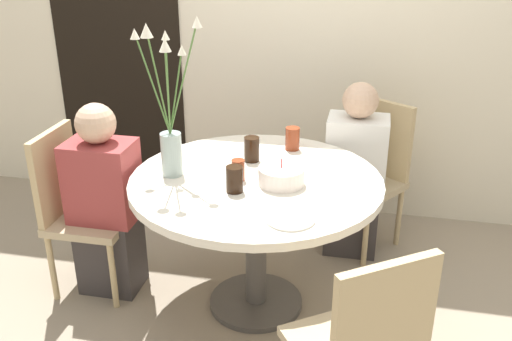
{
  "coord_description": "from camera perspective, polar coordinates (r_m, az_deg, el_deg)",
  "views": [
    {
      "loc": [
        0.51,
        -2.4,
        1.85
      ],
      "look_at": [
        0.0,
        0.0,
        0.76
      ],
      "focal_mm": 40.0,
      "sensor_mm": 36.0,
      "label": 1
    }
  ],
  "objects": [
    {
      "name": "drink_glass_2",
      "position": [
        3.03,
        3.66,
        3.2
      ],
      "size": [
        0.08,
        0.08,
        0.12
      ],
      "color": "maroon",
      "rests_on": "dining_table"
    },
    {
      "name": "flower_vase",
      "position": [
        2.67,
        -8.66,
        4.47
      ],
      "size": [
        0.36,
        0.26,
        0.75
      ],
      "color": "#9EB2AD",
      "rests_on": "dining_table"
    },
    {
      "name": "dining_table",
      "position": [
        2.75,
        0.0,
        -3.07
      ],
      "size": [
        1.21,
        1.21,
        0.72
      ],
      "color": "silver",
      "rests_on": "ground_plane"
    },
    {
      "name": "doorway_panel",
      "position": [
        4.05,
        -13.69,
        11.39
      ],
      "size": [
        0.9,
        0.01,
        2.05
      ],
      "color": "black",
      "rests_on": "ground_plane"
    },
    {
      "name": "person_boy",
      "position": [
        3.05,
        -14.84,
        -3.53
      ],
      "size": [
        0.34,
        0.24,
        1.04
      ],
      "color": "#383333",
      "rests_on": "ground_plane"
    },
    {
      "name": "drink_glass_1",
      "position": [
        2.55,
        -2.16,
        -0.87
      ],
      "size": [
        0.08,
        0.08,
        0.12
      ],
      "color": "black",
      "rests_on": "dining_table"
    },
    {
      "name": "drink_glass_0",
      "position": [
        2.66,
        -1.8,
        0.04
      ],
      "size": [
        0.06,
        0.06,
        0.1
      ],
      "color": "maroon",
      "rests_on": "dining_table"
    },
    {
      "name": "birthday_cake",
      "position": [
        2.63,
        2.55,
        -0.53
      ],
      "size": [
        0.21,
        0.21,
        0.13
      ],
      "color": "white",
      "rests_on": "dining_table"
    },
    {
      "name": "drink_glass_3",
      "position": [
        2.87,
        -0.43,
        2.15
      ],
      "size": [
        0.08,
        0.08,
        0.13
      ],
      "color": "black",
      "rests_on": "dining_table"
    },
    {
      "name": "ground_plane",
      "position": [
        3.07,
        0.0,
        -13.17
      ],
      "size": [
        16.0,
        16.0,
        0.0
      ],
      "primitive_type": "plane",
      "color": "gray"
    },
    {
      "name": "chair_near_front",
      "position": [
        3.47,
        11.43,
        0.26
      ],
      "size": [
        0.56,
        0.56,
        0.88
      ],
      "rotation": [
        0.0,
        0.0,
        -0.59
      ],
      "color": "tan",
      "rests_on": "ground_plane"
    },
    {
      "name": "wall_back",
      "position": [
        3.68,
        4.03,
        15.16
      ],
      "size": [
        8.0,
        0.05,
        2.6
      ],
      "color": "beige",
      "rests_on": "ground_plane"
    },
    {
      "name": "side_plate",
      "position": [
        2.34,
        3.43,
        -4.84
      ],
      "size": [
        0.21,
        0.21,
        0.01
      ],
      "color": "silver",
      "rests_on": "dining_table"
    },
    {
      "name": "person_woman",
      "position": [
        3.35,
        9.85,
        -0.52
      ],
      "size": [
        0.34,
        0.24,
        1.04
      ],
      "color": "#383333",
      "rests_on": "ground_plane"
    },
    {
      "name": "chair_left_flank",
      "position": [
        3.12,
        -17.49,
        -3.18
      ],
      "size": [
        0.4,
        0.4,
        0.88
      ],
      "rotation": [
        0.0,
        0.0,
        1.57
      ],
      "color": "tan",
      "rests_on": "ground_plane"
    }
  ]
}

